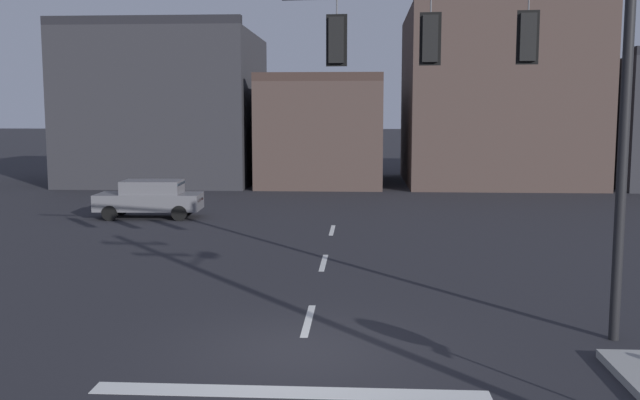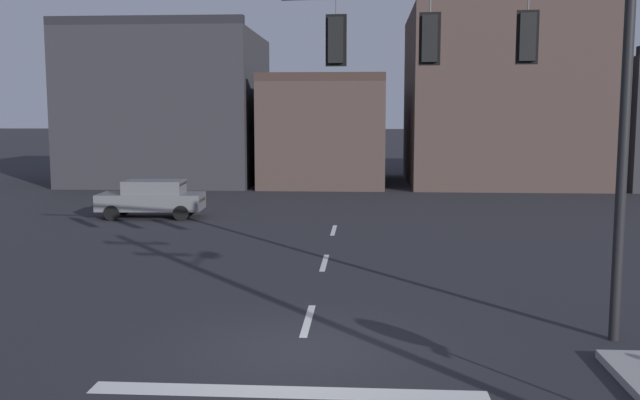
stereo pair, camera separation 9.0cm
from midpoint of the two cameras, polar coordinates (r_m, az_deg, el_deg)
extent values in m
plane|color=#232328|center=(13.66, -1.48, -12.00)|extent=(400.00, 400.00, 0.00)
cube|color=silver|center=(11.80, -2.40, -15.12)|extent=(6.40, 0.50, 0.01)
cube|color=silver|center=(15.56, -0.80, -9.61)|extent=(0.16, 2.40, 0.01)
cube|color=silver|center=(21.37, 0.48, -5.04)|extent=(0.16, 2.40, 0.01)
cube|color=silver|center=(27.26, 1.20, -2.43)|extent=(0.16, 2.40, 0.01)
cylinder|color=black|center=(14.81, 23.24, 2.91)|extent=(0.20, 0.20, 7.08)
cylinder|color=#56565B|center=(14.58, 16.53, 14.83)|extent=(0.03, 0.03, 0.35)
cube|color=black|center=(14.51, 16.45, 12.39)|extent=(0.32, 0.27, 0.90)
sphere|color=red|center=(14.67, 16.42, 13.44)|extent=(0.20, 0.20, 0.20)
sphere|color=#2D2314|center=(14.64, 16.38, 12.34)|extent=(0.20, 0.20, 0.20)
sphere|color=black|center=(14.61, 16.34, 11.25)|extent=(0.20, 0.20, 0.20)
cube|color=black|center=(14.49, 16.46, 12.40)|extent=(0.42, 0.07, 1.02)
cylinder|color=#56565B|center=(14.47, 9.02, 15.09)|extent=(0.03, 0.03, 0.35)
cube|color=black|center=(14.40, 8.97, 12.63)|extent=(0.32, 0.27, 0.90)
sphere|color=red|center=(14.56, 8.99, 13.68)|extent=(0.20, 0.20, 0.20)
sphere|color=#2D2314|center=(14.53, 8.97, 12.58)|extent=(0.20, 0.20, 0.20)
sphere|color=black|center=(14.50, 8.95, 11.47)|extent=(0.20, 0.20, 0.20)
cube|color=black|center=(14.38, 8.97, 12.64)|extent=(0.42, 0.07, 1.02)
cylinder|color=#56565B|center=(14.59, 1.50, 15.10)|extent=(0.03, 0.03, 0.35)
cube|color=black|center=(14.52, 1.49, 12.66)|extent=(0.32, 0.27, 0.90)
sphere|color=red|center=(14.68, 1.56, 13.70)|extent=(0.20, 0.20, 0.20)
sphere|color=#2D2314|center=(14.65, 1.56, 12.61)|extent=(0.20, 0.20, 0.20)
sphere|color=black|center=(14.62, 1.56, 11.51)|extent=(0.20, 0.20, 0.20)
cube|color=black|center=(14.50, 1.48, 12.67)|extent=(0.42, 0.07, 1.02)
cube|color=slate|center=(31.30, -13.29, -0.12)|extent=(4.49, 2.04, 0.70)
cube|color=slate|center=(31.20, -13.06, 1.03)|extent=(2.55, 1.73, 0.56)
cube|color=#2D3842|center=(31.39, -14.42, 0.99)|extent=(0.33, 1.53, 0.47)
cube|color=#2D3842|center=(30.94, -10.95, 1.00)|extent=(0.30, 1.53, 0.46)
cylinder|color=black|center=(30.92, -16.26, -1.00)|extent=(0.65, 0.25, 0.64)
cylinder|color=black|center=(32.54, -15.40, -0.59)|extent=(0.65, 0.25, 0.64)
cylinder|color=black|center=(30.21, -10.98, -1.03)|extent=(0.65, 0.25, 0.64)
cylinder|color=black|center=(31.86, -10.37, -0.61)|extent=(0.65, 0.25, 0.64)
sphere|color=silver|center=(31.34, -17.42, -0.15)|extent=(0.16, 0.16, 0.16)
sphere|color=silver|center=(32.43, -16.79, 0.10)|extent=(0.16, 0.16, 0.16)
cube|color=maroon|center=(30.84, -9.36, 0.03)|extent=(0.12, 1.37, 0.12)
cube|color=#2D2D33|center=(47.65, -11.83, 7.15)|extent=(11.53, 10.83, 9.49)
cube|color=black|center=(43.07, -13.87, 13.80)|extent=(11.53, 0.60, 0.50)
cube|color=#473833|center=(46.29, 0.49, 5.31)|extent=(7.48, 11.38, 6.28)
cube|color=#3A2B26|center=(40.94, 0.05, 9.85)|extent=(7.48, 0.60, 0.50)
cube|color=#473833|center=(47.23, 14.09, 7.86)|extent=(11.28, 11.94, 10.76)
camera|label=1|loc=(0.05, -89.84, 0.02)|focal=39.94mm
camera|label=2|loc=(0.05, 90.16, -0.02)|focal=39.94mm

